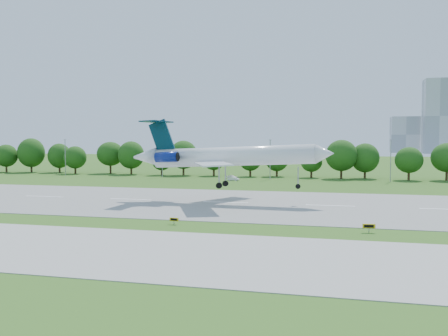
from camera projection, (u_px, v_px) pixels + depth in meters
ground at (324, 230)px, 68.05m from camera, size 600.00×600.00×0.00m
runway at (330, 206)px, 92.26m from camera, size 400.00×45.00×0.08m
taxiway at (315, 261)px, 50.61m from camera, size 400.00×23.00×0.08m
tree_line at (338, 159)px, 156.79m from camera, size 288.40×8.40×10.40m
light_poles at (329, 159)px, 147.70m from camera, size 175.90×0.25×12.19m
airliner at (223, 156)px, 96.73m from camera, size 40.13×29.30×13.46m
taxi_sign_left at (174, 220)px, 72.37m from camera, size 1.42×0.36×0.99m
taxi_sign_right at (369, 226)px, 66.05m from camera, size 1.68×0.40×1.17m
service_vehicle_a at (233, 179)px, 148.11m from camera, size 3.60×1.66×1.14m
service_vehicle_b at (232, 177)px, 155.99m from camera, size 3.48×1.69×1.14m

